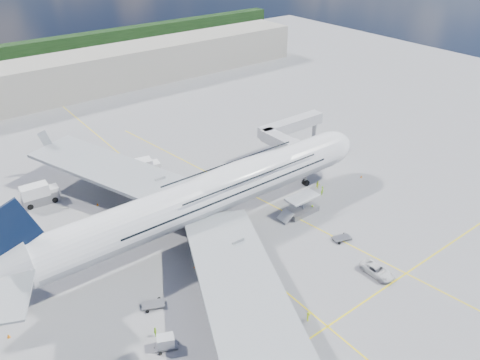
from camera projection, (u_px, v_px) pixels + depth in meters
ground at (241, 254)px, 79.38m from camera, size 300.00×300.00×0.00m
taxi_line_main at (241, 254)px, 79.37m from camera, size 0.25×220.00×0.01m
taxi_line_cross at (328, 326)px, 65.63m from camera, size 120.00×0.25×0.01m
taxi_line_diag at (266, 202)px, 93.62m from camera, size 14.16×99.06×0.01m
airliner at (208, 195)px, 82.95m from camera, size 77.26×79.15×23.71m
jet_bridge at (289, 133)px, 106.04m from camera, size 18.80×12.10×8.50m
cargo_loader at (301, 208)px, 89.60m from camera, size 8.53×3.20×3.67m
terminal at (50, 80)px, 141.68m from camera, size 180.00×16.00×12.00m
tree_line at (112, 40)px, 194.68m from camera, size 160.00×6.00×8.00m
dolly_row_a at (153, 304)px, 68.81m from camera, size 3.72×2.92×0.48m
dolly_row_b at (166, 342)px, 61.99m from camera, size 3.52×2.81×1.97m
dolly_row_c at (261, 316)px, 66.18m from camera, size 2.95×2.05×1.70m
dolly_nose_far at (342, 238)px, 82.79m from camera, size 3.65×2.65×0.48m
dolly_nose_near at (262, 282)px, 73.09m from camera, size 3.14×2.34×0.41m
baggage_tug at (227, 265)px, 76.03m from camera, size 2.62×1.59×1.53m
catering_truck_inner at (143, 170)px, 100.88m from camera, size 8.04×4.18×4.57m
catering_truck_outer at (40, 195)px, 92.33m from camera, size 7.27×3.02×4.28m
service_van at (377, 270)px, 74.67m from camera, size 2.63×5.66×1.57m
crew_nose at (322, 191)px, 95.60m from camera, size 0.86×0.80×1.98m
crew_loader at (318, 185)px, 97.59m from camera, size 1.14×1.09×1.86m
crew_wing at (155, 332)px, 63.78m from camera, size 0.76×1.01×1.59m
crew_van at (312, 208)px, 90.33m from camera, size 0.78×0.87×1.49m
crew_tug at (308, 317)px, 66.15m from camera, size 1.18×0.96×1.59m
cone_nose at (361, 176)px, 102.13m from camera, size 0.44×0.44×0.56m
cone_wing_left_inner at (131, 205)px, 92.40m from camera, size 0.38×0.38×0.49m
cone_wing_left_outer at (97, 204)px, 92.47m from camera, size 0.46×0.46×0.59m
cone_wing_right_inner at (195, 266)px, 76.34m from camera, size 0.49×0.49×0.63m
cone_tail at (8, 336)px, 63.82m from camera, size 0.47×0.47×0.60m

